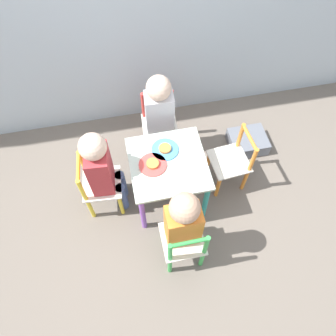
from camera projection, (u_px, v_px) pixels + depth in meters
ground_plane at (168, 194)px, 2.49m from camera, size 6.00×6.00×0.00m
kids_table at (168, 169)px, 2.17m from camera, size 0.50×0.50×0.45m
chair_red at (159, 125)px, 2.52m from camera, size 0.27×0.27×0.52m
chair_yellow at (99, 185)px, 2.24m from camera, size 0.28×0.28×0.52m
chair_green at (184, 243)px, 2.03m from camera, size 0.26×0.26×0.52m
chair_orange at (232, 162)px, 2.34m from camera, size 0.28×0.28×0.52m
child_back at (160, 112)px, 2.31m from camera, size 0.21×0.22×0.77m
child_left at (102, 168)px, 2.06m from camera, size 0.22×0.21×0.79m
child_front at (183, 221)px, 1.88m from camera, size 0.20×0.22×0.77m
plate_back at (165, 149)px, 2.15m from camera, size 0.18×0.18×0.03m
plate_left at (153, 164)px, 2.09m from camera, size 0.18×0.18×0.03m
storage_bin at (248, 142)px, 2.68m from camera, size 0.29×0.25×0.11m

